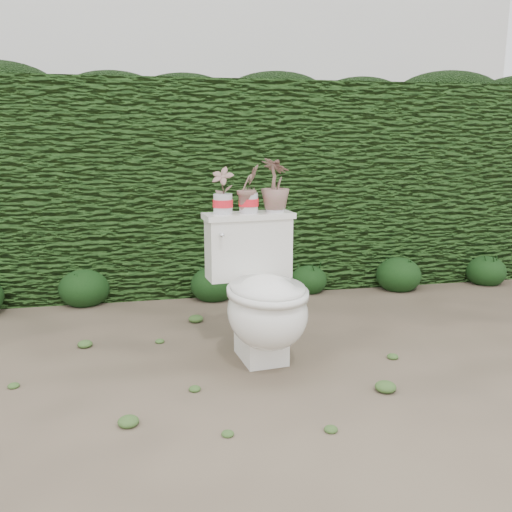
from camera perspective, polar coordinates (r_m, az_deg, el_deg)
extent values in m
plane|color=#7A6A54|center=(3.11, -2.88, -10.02)|extent=(60.00, 60.00, 0.00)
cube|color=#2E571D|center=(4.49, -6.18, 7.32)|extent=(8.00, 1.00, 1.60)
cube|color=silver|center=(8.95, -5.29, 17.44)|extent=(8.00, 3.50, 4.00)
cube|color=white|center=(2.98, 0.52, -8.95)|extent=(0.25, 0.32, 0.20)
ellipsoid|color=white|center=(2.83, 1.18, -5.87)|extent=(0.47, 0.55, 0.39)
cube|color=white|center=(3.05, -0.79, 0.82)|extent=(0.49, 0.22, 0.34)
cube|color=white|center=(3.02, -0.80, 4.27)|extent=(0.52, 0.25, 0.03)
cylinder|color=silver|center=(2.89, -3.73, 2.28)|extent=(0.02, 0.06, 0.02)
sphere|color=silver|center=(2.87, -3.58, 2.18)|extent=(0.03, 0.03, 0.03)
imported|color=#338027|center=(2.97, -3.52, 6.74)|extent=(0.15, 0.14, 0.24)
imported|color=#338027|center=(3.01, -0.79, 6.94)|extent=(0.18, 0.17, 0.25)
imported|color=#338027|center=(3.05, 2.04, 7.32)|extent=(0.22, 0.22, 0.28)
ellipsoid|color=#1A3A14|center=(4.13, -17.64, -2.82)|extent=(0.37, 0.37, 0.29)
ellipsoid|color=#1A3A14|center=(4.07, -4.52, -2.63)|extent=(0.34, 0.34, 0.27)
ellipsoid|color=#1A3A14|center=(4.28, 5.47, -2.15)|extent=(0.30, 0.30, 0.24)
ellipsoid|color=#1A3A14|center=(4.47, 14.78, -1.59)|extent=(0.36, 0.36, 0.29)
ellipsoid|color=#1A3A14|center=(4.89, 23.07, -1.17)|extent=(0.32, 0.32, 0.26)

